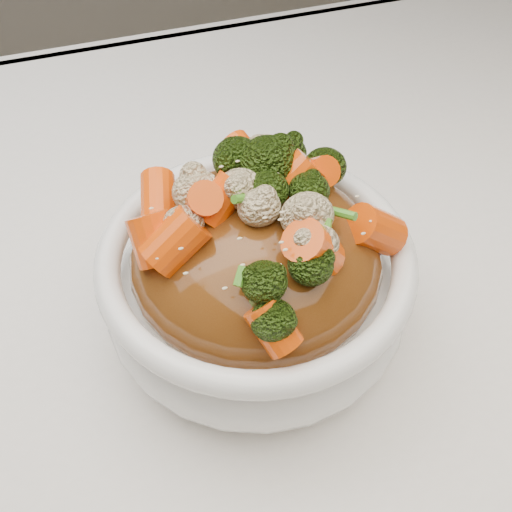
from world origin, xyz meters
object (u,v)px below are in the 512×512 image
object	(u,v)px
dining_table	(216,495)
carrots	(256,190)
bowl	(256,286)
broccoli	(256,192)

from	to	relation	value
dining_table	carrots	bearing A→B (deg)	-36.30
bowl	dining_table	bearing A→B (deg)	143.70
dining_table	bowl	xyz separation A→B (m)	(0.04, -0.03, 0.41)
broccoli	dining_table	bearing A→B (deg)	143.70
dining_table	bowl	distance (m)	0.42
carrots	broccoli	world-z (taller)	carrots
dining_table	broccoli	distance (m)	0.50
bowl	carrots	size ratio (longest dim) A/B	1.26
carrots	broccoli	size ratio (longest dim) A/B	1.00
dining_table	carrots	xyz separation A→B (m)	(0.04, -0.03, 0.50)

